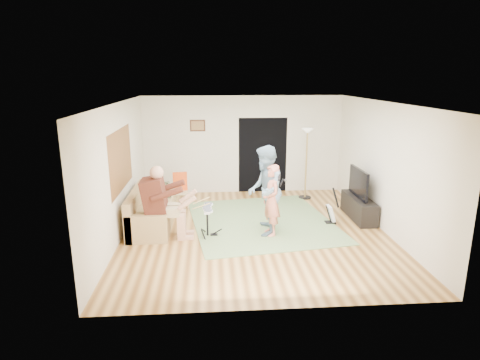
# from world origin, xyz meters

# --- Properties ---
(floor) EXTENTS (6.00, 6.00, 0.00)m
(floor) POSITION_xyz_m (0.00, 0.00, 0.00)
(floor) COLOR brown
(floor) RESTS_ON ground
(walls) EXTENTS (5.50, 6.00, 2.70)m
(walls) POSITION_xyz_m (0.00, 0.00, 1.35)
(walls) COLOR beige
(walls) RESTS_ON floor
(ceiling) EXTENTS (6.00, 6.00, 0.00)m
(ceiling) POSITION_xyz_m (0.00, 0.00, 2.70)
(ceiling) COLOR white
(ceiling) RESTS_ON walls
(window_blinds) EXTENTS (0.00, 2.05, 2.05)m
(window_blinds) POSITION_xyz_m (-2.74, 0.20, 1.55)
(window_blinds) COLOR brown
(window_blinds) RESTS_ON walls
(doorway) EXTENTS (2.10, 0.00, 2.10)m
(doorway) POSITION_xyz_m (0.55, 2.99, 1.05)
(doorway) COLOR black
(doorway) RESTS_ON walls
(picture_frame) EXTENTS (0.42, 0.03, 0.32)m
(picture_frame) POSITION_xyz_m (-1.25, 2.99, 1.90)
(picture_frame) COLOR #3F2314
(picture_frame) RESTS_ON walls
(area_rug) EXTENTS (3.51, 3.82, 0.02)m
(area_rug) POSITION_xyz_m (0.22, 0.55, 0.01)
(area_rug) COLOR #66834F
(area_rug) RESTS_ON floor
(sofa) EXTENTS (0.84, 2.03, 0.82)m
(sofa) POSITION_xyz_m (-2.29, 0.42, 0.27)
(sofa) COLOR tan
(sofa) RESTS_ON floor
(drummer) EXTENTS (0.98, 0.55, 1.50)m
(drummer) POSITION_xyz_m (-1.85, -0.23, 0.58)
(drummer) COLOR #532317
(drummer) RESTS_ON sofa
(drum_kit) EXTENTS (0.35, 0.63, 0.65)m
(drum_kit) POSITION_xyz_m (-1.00, -0.23, 0.28)
(drum_kit) COLOR black
(drum_kit) RESTS_ON floor
(singer) EXTENTS (0.47, 0.61, 1.49)m
(singer) POSITION_xyz_m (0.31, -0.24, 0.75)
(singer) COLOR #D3735B
(singer) RESTS_ON floor
(microphone) EXTENTS (0.06, 0.06, 0.24)m
(microphone) POSITION_xyz_m (0.51, -0.24, 1.12)
(microphone) COLOR black
(microphone) RESTS_ON singer
(guitarist) EXTENTS (0.82, 0.99, 1.86)m
(guitarist) POSITION_xyz_m (0.19, -0.14, 0.93)
(guitarist) COLOR #6C8B9E
(guitarist) RESTS_ON floor
(guitar_held) EXTENTS (0.23, 0.61, 0.26)m
(guitar_held) POSITION_xyz_m (0.39, -0.14, 1.26)
(guitar_held) COLOR white
(guitar_held) RESTS_ON guitarist
(guitar_spare) EXTENTS (0.30, 0.27, 0.83)m
(guitar_spare) POSITION_xyz_m (1.76, 0.32, 0.24)
(guitar_spare) COLOR black
(guitar_spare) RESTS_ON floor
(torchiere_lamp) EXTENTS (0.34, 0.34, 1.88)m
(torchiere_lamp) POSITION_xyz_m (1.62, 2.26, 1.29)
(torchiere_lamp) COLOR black
(torchiere_lamp) RESTS_ON floor
(dining_chair) EXTENTS (0.42, 0.44, 0.87)m
(dining_chair) POSITION_xyz_m (-1.67, 1.71, 0.31)
(dining_chair) COLOR tan
(dining_chair) RESTS_ON floor
(tv_cabinet) EXTENTS (0.40, 1.40, 0.50)m
(tv_cabinet) POSITION_xyz_m (2.50, 0.61, 0.25)
(tv_cabinet) COLOR black
(tv_cabinet) RESTS_ON floor
(television) EXTENTS (0.06, 1.06, 0.65)m
(television) POSITION_xyz_m (2.45, 0.61, 0.85)
(television) COLOR black
(television) RESTS_ON tv_cabinet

